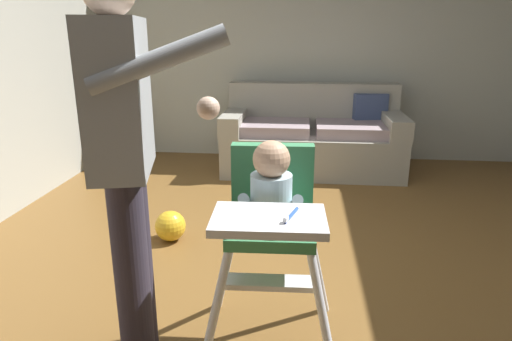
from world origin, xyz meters
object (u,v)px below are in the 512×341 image
(high_chair, at_px, (271,209))
(adult_standing, at_px, (126,157))
(toy_ball, at_px, (170,226))
(couch, at_px, (313,138))

(high_chair, bearing_deg, adult_standing, -79.64)
(toy_ball, bearing_deg, couch, 61.05)
(high_chair, bearing_deg, couch, 172.95)
(couch, distance_m, high_chair, 2.82)
(couch, height_order, high_chair, high_chair)
(high_chair, distance_m, adult_standing, 0.62)
(couch, xyz_separation_m, high_chair, (-0.23, -2.79, 0.34))
(adult_standing, bearing_deg, high_chair, -0.51)
(couch, height_order, adult_standing, adult_standing)
(couch, relative_size, toy_ball, 8.54)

